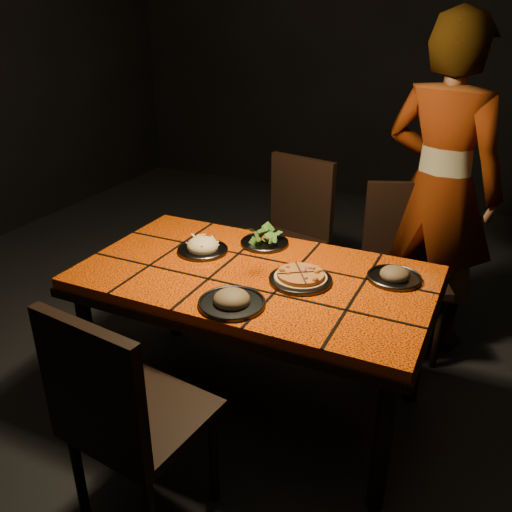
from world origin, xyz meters
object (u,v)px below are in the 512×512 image
at_px(dining_table, 255,287).
at_px(chair_near, 122,413).
at_px(chair_far_right, 403,258).
at_px(plate_pizza, 300,278).
at_px(plate_pasta, 203,248).
at_px(chair_far_left, 291,228).
at_px(diner, 440,189).

distance_m(dining_table, chair_near, 0.88).
distance_m(chair_far_right, plate_pizza, 0.95).
relative_size(chair_near, plate_pasta, 3.96).
bearing_deg(plate_pizza, plate_pasta, 170.84).
bearing_deg(chair_near, chair_far_left, -79.66).
relative_size(chair_near, diner, 0.53).
bearing_deg(dining_table, chair_near, -96.72).
height_order(chair_far_left, plate_pizza, chair_far_left).
xyz_separation_m(chair_far_right, plate_pizza, (-0.30, -0.88, 0.21)).
height_order(chair_near, plate_pasta, chair_near).
xyz_separation_m(dining_table, chair_far_left, (-0.21, 0.97, -0.09)).
distance_m(dining_table, plate_pasta, 0.36).
bearing_deg(dining_table, diner, 57.65).
distance_m(dining_table, diner, 1.24).
bearing_deg(diner, chair_far_left, 20.68).
relative_size(chair_far_right, plate_pizza, 2.96).
xyz_separation_m(chair_far_left, plate_pasta, (-0.12, -0.88, 0.19)).
xyz_separation_m(chair_near, chair_far_right, (0.62, 1.75, -0.02)).
bearing_deg(plate_pasta, chair_far_left, 82.03).
height_order(chair_far_left, chair_far_right, chair_far_left).
relative_size(dining_table, chair_far_right, 1.67).
height_order(diner, plate_pasta, diner).
bearing_deg(chair_far_right, chair_far_left, 150.67).
relative_size(dining_table, plate_pasta, 6.45).
bearing_deg(chair_far_left, plate_pizza, -53.02).
xyz_separation_m(chair_far_left, diner, (0.86, 0.05, 0.36)).
height_order(dining_table, plate_pizza, plate_pizza).
relative_size(diner, plate_pasta, 7.46).
bearing_deg(diner, chair_near, 85.46).
relative_size(chair_far_left, chair_far_right, 1.04).
relative_size(chair_far_left, diner, 0.54).
xyz_separation_m(chair_far_right, diner, (0.13, 0.14, 0.38)).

